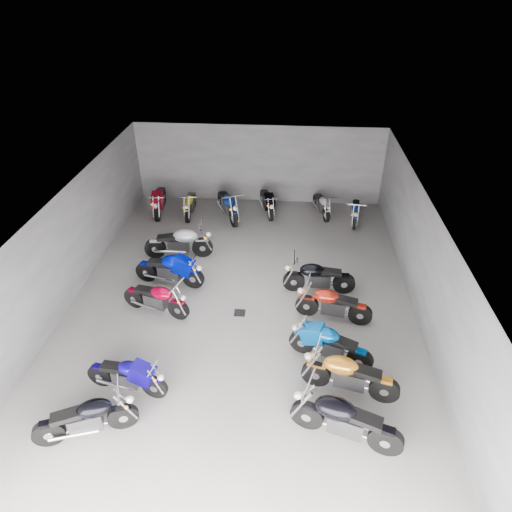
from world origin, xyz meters
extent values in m
plane|color=gray|center=(0.00, 0.00, 0.00)|extent=(14.00, 14.00, 0.00)
cube|color=gray|center=(0.00, 7.00, 1.60)|extent=(10.00, 0.10, 3.20)
cube|color=gray|center=(-5.00, 0.00, 1.60)|extent=(0.10, 14.00, 3.20)
cube|color=gray|center=(5.00, 0.00, 1.60)|extent=(0.10, 14.00, 3.20)
cube|color=black|center=(0.00, 0.00, 3.22)|extent=(10.00, 14.00, 0.04)
cube|color=black|center=(0.00, -0.50, 0.01)|extent=(0.32, 0.32, 0.01)
cylinder|color=black|center=(-2.06, -4.48, 0.33)|extent=(0.66, 0.36, 0.66)
cylinder|color=black|center=(-3.45, -5.01, 0.33)|extent=(0.67, 0.37, 0.66)
cube|color=#2D2D30|center=(-2.76, -4.75, 0.43)|extent=(0.73, 0.52, 0.41)
ellipsoid|color=black|center=(-2.54, -4.67, 0.76)|extent=(0.80, 0.63, 0.37)
cube|color=black|center=(-3.06, -4.86, 0.72)|extent=(0.69, 0.49, 0.19)
cylinder|color=black|center=(-1.61, -3.63, 0.31)|extent=(0.63, 0.24, 0.61)
cylinder|color=black|center=(-2.97, -3.37, 0.31)|extent=(0.63, 0.26, 0.61)
cube|color=#2D2D30|center=(-2.29, -3.50, 0.40)|extent=(0.67, 0.40, 0.38)
ellipsoid|color=#0E0477|center=(-2.08, -3.54, 0.71)|extent=(0.71, 0.50, 0.35)
cube|color=black|center=(-2.59, -3.44, 0.67)|extent=(0.62, 0.37, 0.17)
cylinder|color=black|center=(-1.67, -0.86, 0.32)|extent=(0.65, 0.31, 0.64)
cylinder|color=black|center=(-3.06, -0.43, 0.32)|extent=(0.65, 0.33, 0.64)
cube|color=#2D2D30|center=(-2.36, -0.64, 0.42)|extent=(0.71, 0.48, 0.40)
ellipsoid|color=maroon|center=(-2.15, -0.71, 0.74)|extent=(0.77, 0.58, 0.36)
cube|color=black|center=(-2.67, -0.55, 0.70)|extent=(0.66, 0.45, 0.18)
cylinder|color=black|center=(-1.54, 0.63, 0.34)|extent=(0.70, 0.25, 0.68)
cylinder|color=black|center=(-3.07, 0.88, 0.34)|extent=(0.70, 0.27, 0.68)
cube|color=#2D2D30|center=(-2.31, 0.75, 0.45)|extent=(0.74, 0.43, 0.43)
ellipsoid|color=#000EBD|center=(-2.07, 0.72, 0.79)|extent=(0.79, 0.54, 0.38)
cube|color=black|center=(-2.64, 0.81, 0.75)|extent=(0.69, 0.40, 0.19)
cylinder|color=black|center=(-1.58, 2.42, 0.35)|extent=(0.72, 0.22, 0.71)
cylinder|color=black|center=(-3.17, 2.24, 0.35)|extent=(0.72, 0.24, 0.71)
cube|color=#2D2D30|center=(-2.37, 2.33, 0.46)|extent=(0.75, 0.41, 0.44)
ellipsoid|color=#B0AFB6|center=(-2.13, 2.36, 0.82)|extent=(0.79, 0.52, 0.40)
cube|color=black|center=(-2.72, 2.29, 0.77)|extent=(0.70, 0.38, 0.20)
cylinder|color=black|center=(1.85, -4.17, 0.36)|extent=(0.74, 0.36, 0.73)
cylinder|color=black|center=(3.41, -4.67, 0.36)|extent=(0.74, 0.38, 0.73)
cube|color=#2D2D30|center=(2.63, -4.42, 0.48)|extent=(0.81, 0.55, 0.45)
ellipsoid|color=black|center=(2.39, -4.35, 0.84)|extent=(0.87, 0.67, 0.41)
cube|color=black|center=(2.98, -4.53, 0.79)|extent=(0.76, 0.51, 0.21)
cylinder|color=black|center=(2.07, -2.98, 0.35)|extent=(0.71, 0.30, 0.69)
cylinder|color=black|center=(3.60, -3.34, 0.35)|extent=(0.71, 0.32, 0.69)
cube|color=#2D2D30|center=(2.84, -3.16, 0.45)|extent=(0.76, 0.48, 0.43)
ellipsoid|color=#BB6F1A|center=(2.60, -3.10, 0.80)|extent=(0.82, 0.59, 0.39)
cube|color=black|center=(3.17, -3.24, 0.76)|extent=(0.71, 0.45, 0.20)
cylinder|color=black|center=(1.75, -1.91, 0.33)|extent=(0.67, 0.36, 0.66)
cylinder|color=black|center=(3.15, -2.44, 0.33)|extent=(0.67, 0.38, 0.66)
cube|color=#2D2D30|center=(2.45, -2.17, 0.43)|extent=(0.74, 0.53, 0.41)
ellipsoid|color=#02468E|center=(2.24, -2.09, 0.76)|extent=(0.80, 0.64, 0.37)
cube|color=black|center=(2.76, -2.29, 0.72)|extent=(0.69, 0.50, 0.19)
cylinder|color=black|center=(1.90, -0.41, 0.33)|extent=(0.67, 0.26, 0.66)
cylinder|color=black|center=(3.36, -0.70, 0.33)|extent=(0.67, 0.28, 0.66)
cube|color=#2D2D30|center=(2.63, -0.55, 0.43)|extent=(0.71, 0.43, 0.41)
ellipsoid|color=maroon|center=(2.41, -0.51, 0.76)|extent=(0.76, 0.54, 0.37)
cube|color=black|center=(2.95, -0.62, 0.72)|extent=(0.67, 0.40, 0.19)
cylinder|color=black|center=(1.52, 0.72, 0.33)|extent=(0.67, 0.14, 0.67)
cylinder|color=black|center=(3.04, 0.72, 0.33)|extent=(0.67, 0.16, 0.67)
cube|color=#2D2D30|center=(2.28, 0.72, 0.44)|extent=(0.68, 0.31, 0.42)
ellipsoid|color=black|center=(2.05, 0.72, 0.77)|extent=(0.71, 0.42, 0.38)
cube|color=black|center=(2.61, 0.72, 0.73)|extent=(0.64, 0.29, 0.19)
cylinder|color=black|center=(-3.78, 4.83, 0.34)|extent=(0.21, 0.69, 0.68)
cylinder|color=black|center=(-3.95, 6.36, 0.34)|extent=(0.24, 0.69, 0.68)
cube|color=#2D2D30|center=(-3.87, 5.59, 0.45)|extent=(0.40, 0.72, 0.43)
ellipsoid|color=maroon|center=(-3.84, 5.36, 0.79)|extent=(0.50, 0.77, 0.38)
cube|color=black|center=(-3.90, 5.93, 0.74)|extent=(0.37, 0.68, 0.19)
cylinder|color=black|center=(-2.59, 4.81, 0.30)|extent=(0.14, 0.61, 0.60)
cylinder|color=black|center=(-2.64, 6.18, 0.30)|extent=(0.16, 0.61, 0.60)
cube|color=#2D2D30|center=(-2.61, 5.50, 0.40)|extent=(0.30, 0.62, 0.38)
ellipsoid|color=yellow|center=(-2.60, 5.29, 0.70)|extent=(0.40, 0.65, 0.34)
cube|color=black|center=(-2.62, 5.80, 0.66)|extent=(0.28, 0.58, 0.17)
cylinder|color=black|center=(-0.77, 4.63, 0.35)|extent=(0.42, 0.70, 0.71)
cylinder|color=black|center=(-1.44, 6.08, 0.35)|extent=(0.44, 0.71, 0.71)
cube|color=#2D2D30|center=(-1.11, 5.35, 0.46)|extent=(0.60, 0.79, 0.44)
ellipsoid|color=navy|center=(-1.01, 5.13, 0.82)|extent=(0.71, 0.87, 0.40)
cube|color=black|center=(-1.25, 5.67, 0.77)|extent=(0.56, 0.74, 0.20)
cylinder|color=black|center=(0.59, 5.19, 0.31)|extent=(0.29, 0.64, 0.63)
cylinder|color=black|center=(0.22, 6.57, 0.31)|extent=(0.31, 0.65, 0.63)
cube|color=#2D2D30|center=(0.40, 5.88, 0.41)|extent=(0.45, 0.69, 0.39)
ellipsoid|color=black|center=(0.46, 5.67, 0.73)|extent=(0.55, 0.75, 0.35)
cube|color=black|center=(0.32, 6.18, 0.69)|extent=(0.42, 0.65, 0.18)
cylinder|color=black|center=(2.75, 5.27, 0.28)|extent=(0.26, 0.58, 0.57)
cylinder|color=black|center=(2.41, 6.51, 0.28)|extent=(0.28, 0.58, 0.57)
cube|color=#2D2D30|center=(2.58, 5.89, 0.37)|extent=(0.41, 0.63, 0.35)
ellipsoid|color=#BAB9C0|center=(2.63, 5.70, 0.66)|extent=(0.50, 0.67, 0.32)
cube|color=black|center=(2.50, 6.16, 0.62)|extent=(0.38, 0.59, 0.16)
cylinder|color=black|center=(3.77, 4.76, 0.29)|extent=(0.19, 0.58, 0.57)
cylinder|color=black|center=(3.93, 6.05, 0.29)|extent=(0.20, 0.58, 0.57)
cube|color=#2D2D30|center=(3.85, 5.40, 0.38)|extent=(0.34, 0.61, 0.36)
ellipsoid|color=navy|center=(3.83, 5.21, 0.66)|extent=(0.43, 0.65, 0.32)
cube|color=black|center=(3.89, 5.69, 0.63)|extent=(0.32, 0.57, 0.16)
camera|label=1|loc=(1.25, -10.58, 8.43)|focal=32.00mm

